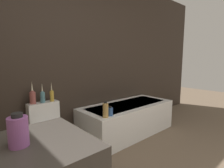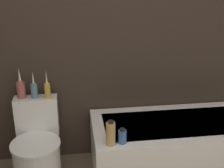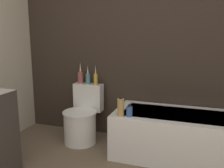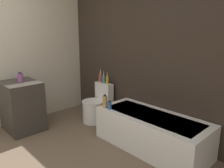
{
  "view_description": "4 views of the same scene",
  "coord_description": "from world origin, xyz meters",
  "views": [
    {
      "loc": [
        -1.38,
        0.04,
        1.24
      ],
      "look_at": [
        0.22,
        1.85,
        0.89
      ],
      "focal_mm": 28.0,
      "sensor_mm": 36.0,
      "label": 1
    },
    {
      "loc": [
        -0.28,
        -0.33,
        1.82
      ],
      "look_at": [
        0.01,
        1.84,
        0.94
      ],
      "focal_mm": 50.0,
      "sensor_mm": 36.0,
      "label": 2
    },
    {
      "loc": [
        0.75,
        -0.81,
        1.39
      ],
      "look_at": [
        -0.14,
        1.76,
        0.82
      ],
      "focal_mm": 42.0,
      "sensor_mm": 36.0,
      "label": 3
    },
    {
      "loc": [
        2.36,
        -0.41,
        1.67
      ],
      "look_at": [
        -0.02,
        1.85,
        0.85
      ],
      "focal_mm": 35.0,
      "sensor_mm": 36.0,
      "label": 4
    }
  ],
  "objects": [
    {
      "name": "shampoo_bottle_tall",
      "position": [
        -0.02,
        1.7,
        0.59
      ],
      "size": [
        0.07,
        0.07,
        0.21
      ],
      "color": "tan",
      "rests_on": "bathtub"
    },
    {
      "name": "bathtub",
      "position": [
        0.67,
        1.97,
        0.25
      ],
      "size": [
        1.62,
        0.7,
        0.5
      ],
      "color": "white",
      "rests_on": "ground"
    },
    {
      "name": "vase_gold",
      "position": [
        -0.73,
        2.23,
        0.79
      ],
      "size": [
        0.07,
        0.07,
        0.27
      ],
      "color": "#994C47",
      "rests_on": "toilet"
    },
    {
      "name": "toilet",
      "position": [
        -0.62,
        2.01,
        0.28
      ],
      "size": [
        0.42,
        0.55,
        0.7
      ],
      "color": "white",
      "rests_on": "ground"
    },
    {
      "name": "vase_silver",
      "position": [
        -0.62,
        2.21,
        0.78
      ],
      "size": [
        0.06,
        0.06,
        0.24
      ],
      "color": "teal",
      "rests_on": "toilet"
    },
    {
      "name": "wall_back_tiled",
      "position": [
        0.0,
        2.37,
        1.3
      ],
      "size": [
        6.4,
        0.06,
        2.6
      ],
      "color": "#332821",
      "rests_on": "ground_plane"
    },
    {
      "name": "shampoo_bottle_short",
      "position": [
        0.07,
        1.72,
        0.55
      ],
      "size": [
        0.07,
        0.07,
        0.13
      ],
      "color": "#335999",
      "rests_on": "bathtub"
    },
    {
      "name": "vase_bronze",
      "position": [
        -0.51,
        2.2,
        0.78
      ],
      "size": [
        0.05,
        0.05,
        0.25
      ],
      "color": "gold",
      "rests_on": "toilet"
    }
  ]
}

